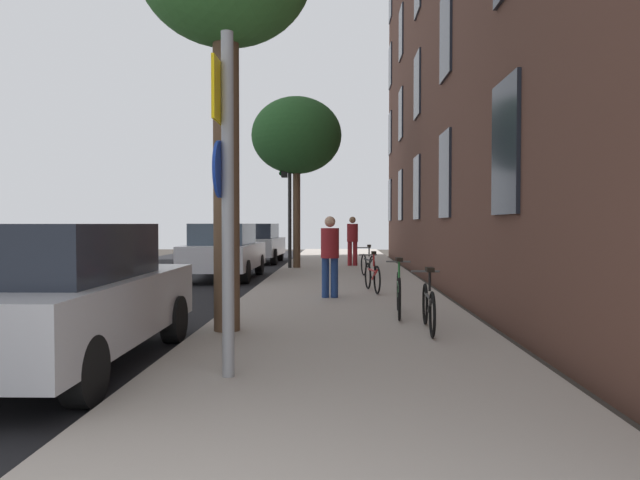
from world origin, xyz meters
name	(u,v)px	position (x,y,z in m)	size (l,w,h in m)	color
ground_plane	(219,281)	(-2.40, 15.00, 0.00)	(41.80, 41.80, 0.00)	#332D28
road_asphalt	(145,281)	(-4.50, 15.00, 0.01)	(7.00, 38.00, 0.01)	black
sidewalk	(342,280)	(1.10, 15.00, 0.06)	(4.20, 38.00, 0.12)	#9E9389
sign_post	(225,183)	(-0.11, 4.02, 2.03)	(0.15, 0.60, 3.38)	gray
traffic_light	(287,189)	(-0.78, 18.64, 2.80)	(0.43, 0.24, 3.93)	black
tree_far	(297,136)	(-0.45, 18.74, 4.62)	(3.07, 3.07, 5.83)	brown
bicycle_0	(429,306)	(2.27, 6.64, 0.47)	(0.42, 1.67, 0.91)	black
bicycle_1	(399,293)	(1.99, 8.04, 0.50)	(0.42, 1.75, 0.96)	black
bicycle_2	(372,276)	(1.75, 11.51, 0.47)	(0.43, 1.60, 0.90)	black
bicycle_3	(368,264)	(1.82, 15.12, 0.48)	(0.47, 1.65, 0.92)	black
pedestrian_0	(330,251)	(0.82, 10.41, 1.07)	(0.53, 0.53, 1.66)	navy
pedestrian_1	(352,238)	(1.48, 19.78, 1.13)	(0.41, 0.41, 1.76)	maroon
car_0	(61,295)	(-2.08, 4.71, 0.84)	(1.93, 4.51, 1.62)	#B7B7BC
car_1	(225,250)	(-2.35, 15.67, 0.84)	(1.86, 4.47, 1.62)	silver
car_2	(256,243)	(-2.42, 22.87, 0.84)	(2.03, 4.28, 1.62)	#B7B7BC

